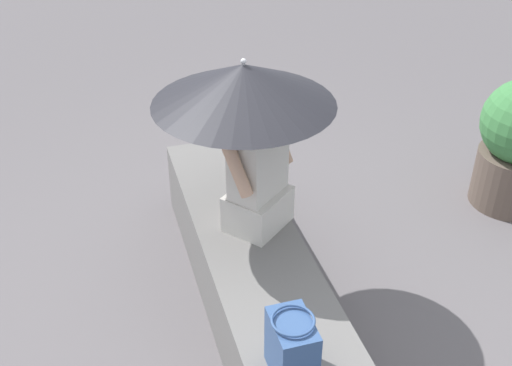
# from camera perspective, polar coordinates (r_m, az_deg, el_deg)

# --- Properties ---
(ground_plane) EXTENTS (14.00, 14.00, 0.00)m
(ground_plane) POSITION_cam_1_polar(r_m,az_deg,el_deg) (3.79, -0.16, -11.55)
(ground_plane) COLOR #605B5E
(stone_bench) EXTENTS (2.47, 0.56, 0.49)m
(stone_bench) POSITION_cam_1_polar(r_m,az_deg,el_deg) (3.63, -0.17, -8.80)
(stone_bench) COLOR slate
(stone_bench) RESTS_ON ground
(person_seated) EXTENTS (0.45, 0.49, 0.90)m
(person_seated) POSITION_cam_1_polar(r_m,az_deg,el_deg) (3.41, 0.17, 1.47)
(person_seated) COLOR beige
(person_seated) RESTS_ON stone_bench
(parasol) EXTENTS (0.96, 0.96, 1.00)m
(parasol) POSITION_cam_1_polar(r_m,az_deg,el_deg) (3.21, -1.12, 8.96)
(parasol) COLOR #B7B7BC
(parasol) RESTS_ON stone_bench
(handbag_black) EXTENTS (0.25, 0.19, 0.33)m
(handbag_black) POSITION_cam_1_polar(r_m,az_deg,el_deg) (2.72, 3.27, -14.76)
(handbag_black) COLOR #335184
(handbag_black) RESTS_ON stone_bench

